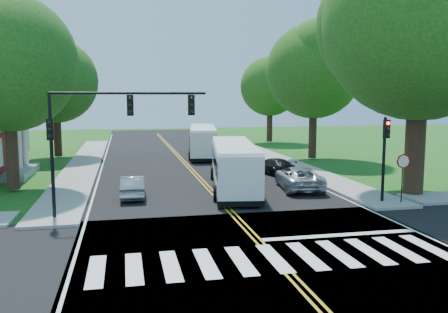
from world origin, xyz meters
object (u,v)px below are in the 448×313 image
object	(u,v)px
hatchback	(133,187)
suv	(299,178)
bus_lead	(234,165)
bus_follow	(203,141)
dark_sedan	(273,166)
signal_nw	(105,124)
signal_ne	(385,148)

from	to	relation	value
hatchback	suv	world-z (taller)	suv
bus_lead	bus_follow	world-z (taller)	bus_lead
hatchback	dark_sedan	world-z (taller)	hatchback
hatchback	dark_sedan	size ratio (longest dim) A/B	0.92
dark_sedan	hatchback	bearing A→B (deg)	17.04
signal_nw	signal_ne	xyz separation A→B (m)	(14.06, 0.01, -1.41)
signal_ne	hatchback	bearing A→B (deg)	161.58
signal_ne	bus_follow	world-z (taller)	signal_ne
bus_lead	dark_sedan	size ratio (longest dim) A/B	2.76
signal_ne	bus_lead	size ratio (longest dim) A/B	0.40
bus_follow	hatchback	xyz separation A→B (m)	(-6.92, -17.83, -0.86)
bus_lead	suv	size ratio (longest dim) A/B	2.22
bus_follow	hatchback	bearing A→B (deg)	77.41
signal_ne	suv	bearing A→B (deg)	121.68
bus_lead	suv	bearing A→B (deg)	176.94
bus_lead	hatchback	world-z (taller)	bus_lead
signal_ne	suv	world-z (taller)	signal_ne
bus_lead	bus_follow	xyz separation A→B (m)	(0.86, 16.59, -0.01)
bus_follow	suv	world-z (taller)	bus_follow
signal_ne	dark_sedan	bearing A→B (deg)	103.90
signal_nw	signal_ne	world-z (taller)	signal_nw
bus_follow	suv	distance (m)	17.70
signal_ne	suv	size ratio (longest dim) A/B	0.88
signal_nw	hatchback	xyz separation A→B (m)	(1.24, 4.28, -3.76)
suv	hatchback	bearing A→B (deg)	10.63
suv	signal_ne	bearing A→B (deg)	130.01
signal_nw	suv	xyz separation A→B (m)	(11.17, 4.68, -3.67)
signal_nw	bus_follow	bearing A→B (deg)	69.75
suv	dark_sedan	size ratio (longest dim) A/B	1.24
dark_sedan	suv	bearing A→B (deg)	72.83
signal_ne	signal_nw	bearing A→B (deg)	-179.95
hatchback	signal_ne	bearing A→B (deg)	163.34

